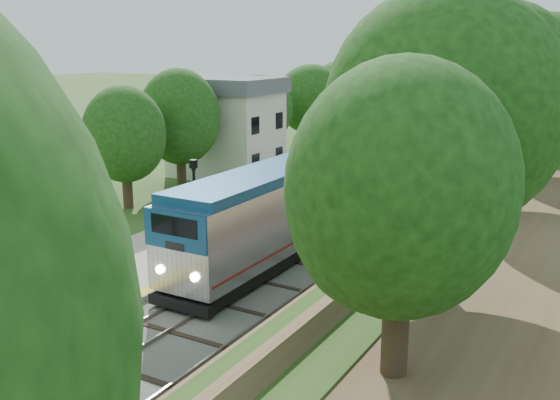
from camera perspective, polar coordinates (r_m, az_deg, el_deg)
The scene contains 11 objects.
ground at distance 21.74m, azimuth -20.33°, elevation -16.17°, with size 320.00×320.00×0.00m, color #2D4C19.
trackbed at distance 73.50m, azimuth 19.45°, elevation 5.08°, with size 9.50×170.00×0.28m.
platform at distance 35.75m, azimuth -6.10°, elevation -2.94°, with size 6.40×68.00×0.38m, color #9F9780.
yellow_stripe at distance 34.16m, azimuth -2.22°, elevation -3.35°, with size 0.55×68.00×0.01m, color gold.
station_building at distance 51.11m, azimuth -5.02°, elevation 6.74°, with size 8.60×6.60×8.00m.
signal_gantry at distance 67.97m, azimuth 19.36°, elevation 8.46°, with size 8.40×0.38×6.20m.
trees_behind_platform at distance 41.97m, azimuth -9.14°, elevation 5.60°, with size 7.82×53.32×7.21m.
train at distance 80.56m, azimuth 19.15°, elevation 7.46°, with size 3.09×123.68×4.54m.
lamppost_far at distance 31.47m, azimuth -7.78°, elevation -1.01°, with size 0.47×0.47×4.72m.
signal_platform at distance 23.92m, azimuth -20.41°, elevation -2.61°, with size 0.36×0.28×6.09m.
signal_farside at distance 33.60m, azimuth 14.01°, elevation 1.66°, with size 0.31×0.25×5.73m.
Camera 1 is at (15.01, -11.56, 10.67)m, focal length 40.00 mm.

